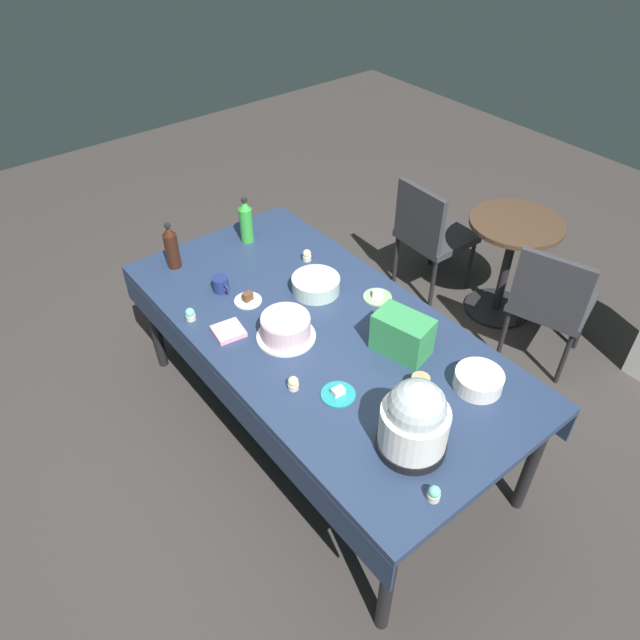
{
  "coord_description": "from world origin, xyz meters",
  "views": [
    {
      "loc": [
        1.71,
        -1.36,
        2.66
      ],
      "look_at": [
        0.0,
        0.0,
        0.8
      ],
      "focal_mm": 33.02,
      "sensor_mm": 36.0,
      "label": 1
    }
  ],
  "objects_px": {
    "glass_salad_bowl": "(316,285)",
    "potluck_table": "(320,337)",
    "dessert_plate_white": "(248,299)",
    "coffee_mug_tan": "(420,384)",
    "cupcake_mint": "(293,383)",
    "frosted_layer_cake": "(286,328)",
    "coffee_mug_navy": "(221,284)",
    "dessert_plate_sage": "(378,296)",
    "cupcake_cocoa": "(307,255)",
    "soda_carton": "(402,335)",
    "dessert_plate_teal": "(338,394)",
    "slow_cooker": "(415,420)",
    "soda_bottle_cola": "(172,247)",
    "maroon_chair_right": "(551,299)",
    "round_cafe_table": "(510,251)",
    "ceramic_snack_bowl": "(478,380)",
    "soda_bottle_lime_soda": "(246,222)",
    "cupcake_vanilla": "(190,314)",
    "cupcake_rose": "(434,494)",
    "maroon_chair_left": "(430,231)"
  },
  "relations": [
    {
      "from": "coffee_mug_navy",
      "to": "dessert_plate_teal",
      "type": "bearing_deg",
      "value": 0.5
    },
    {
      "from": "maroon_chair_right",
      "to": "slow_cooker",
      "type": "bearing_deg",
      "value": -76.88
    },
    {
      "from": "soda_bottle_lime_soda",
      "to": "coffee_mug_tan",
      "type": "xyz_separation_m",
      "value": [
        1.49,
        -0.07,
        -0.09
      ]
    },
    {
      "from": "soda_carton",
      "to": "maroon_chair_right",
      "type": "bearing_deg",
      "value": 73.44
    },
    {
      "from": "frosted_layer_cake",
      "to": "coffee_mug_navy",
      "type": "relative_size",
      "value": 2.33
    },
    {
      "from": "ceramic_snack_bowl",
      "to": "cupcake_mint",
      "type": "distance_m",
      "value": 0.81
    },
    {
      "from": "soda_bottle_lime_soda",
      "to": "soda_bottle_cola",
      "type": "distance_m",
      "value": 0.47
    },
    {
      "from": "cupcake_rose",
      "to": "cupcake_vanilla",
      "type": "bearing_deg",
      "value": -172.27
    },
    {
      "from": "round_cafe_table",
      "to": "glass_salad_bowl",
      "type": "bearing_deg",
      "value": -97.62
    },
    {
      "from": "dessert_plate_sage",
      "to": "round_cafe_table",
      "type": "distance_m",
      "value": 1.28
    },
    {
      "from": "soda_bottle_lime_soda",
      "to": "cupcake_cocoa",
      "type": "bearing_deg",
      "value": 21.77
    },
    {
      "from": "cupcake_cocoa",
      "to": "coffee_mug_tan",
      "type": "height_order",
      "value": "coffee_mug_tan"
    },
    {
      "from": "frosted_layer_cake",
      "to": "soda_bottle_cola",
      "type": "bearing_deg",
      "value": -170.89
    },
    {
      "from": "potluck_table",
      "to": "coffee_mug_navy",
      "type": "distance_m",
      "value": 0.61
    },
    {
      "from": "dessert_plate_teal",
      "to": "soda_bottle_cola",
      "type": "bearing_deg",
      "value": -175.82
    },
    {
      "from": "frosted_layer_cake",
      "to": "cupcake_vanilla",
      "type": "height_order",
      "value": "frosted_layer_cake"
    },
    {
      "from": "cupcake_cocoa",
      "to": "soda_carton",
      "type": "height_order",
      "value": "soda_carton"
    },
    {
      "from": "potluck_table",
      "to": "soda_bottle_cola",
      "type": "height_order",
      "value": "soda_bottle_cola"
    },
    {
      "from": "soda_bottle_lime_soda",
      "to": "maroon_chair_left",
      "type": "relative_size",
      "value": 0.33
    },
    {
      "from": "slow_cooker",
      "to": "cupcake_vanilla",
      "type": "height_order",
      "value": "slow_cooker"
    },
    {
      "from": "slow_cooker",
      "to": "maroon_chair_right",
      "type": "bearing_deg",
      "value": 103.12
    },
    {
      "from": "maroon_chair_left",
      "to": "potluck_table",
      "type": "bearing_deg",
      "value": -68.64
    },
    {
      "from": "cupcake_rose",
      "to": "coffee_mug_navy",
      "type": "relative_size",
      "value": 0.55
    },
    {
      "from": "dessert_plate_white",
      "to": "soda_carton",
      "type": "distance_m",
      "value": 0.85
    },
    {
      "from": "coffee_mug_tan",
      "to": "soda_bottle_lime_soda",
      "type": "bearing_deg",
      "value": 177.19
    },
    {
      "from": "dessert_plate_sage",
      "to": "cupcake_vanilla",
      "type": "relative_size",
      "value": 2.25
    },
    {
      "from": "dessert_plate_teal",
      "to": "coffee_mug_navy",
      "type": "height_order",
      "value": "coffee_mug_navy"
    },
    {
      "from": "coffee_mug_tan",
      "to": "slow_cooker",
      "type": "bearing_deg",
      "value": -52.43
    },
    {
      "from": "dessert_plate_sage",
      "to": "coffee_mug_tan",
      "type": "xyz_separation_m",
      "value": [
        0.6,
        -0.3,
        0.03
      ]
    },
    {
      "from": "coffee_mug_tan",
      "to": "coffee_mug_navy",
      "type": "height_order",
      "value": "same"
    },
    {
      "from": "frosted_layer_cake",
      "to": "dessert_plate_white",
      "type": "bearing_deg",
      "value": 178.6
    },
    {
      "from": "dessert_plate_sage",
      "to": "cupcake_mint",
      "type": "xyz_separation_m",
      "value": [
        0.24,
        -0.73,
        0.02
      ]
    },
    {
      "from": "glass_salad_bowl",
      "to": "soda_bottle_lime_soda",
      "type": "relative_size",
      "value": 0.92
    },
    {
      "from": "dessert_plate_teal",
      "to": "round_cafe_table",
      "type": "xyz_separation_m",
      "value": [
        -0.45,
        1.85,
        -0.26
      ]
    },
    {
      "from": "ceramic_snack_bowl",
      "to": "cupcake_vanilla",
      "type": "height_order",
      "value": "ceramic_snack_bowl"
    },
    {
      "from": "dessert_plate_white",
      "to": "coffee_mug_tan",
      "type": "distance_m",
      "value": 1.03
    },
    {
      "from": "coffee_mug_tan",
      "to": "maroon_chair_right",
      "type": "xyz_separation_m",
      "value": [
        -0.18,
        1.34,
        -0.3
      ]
    },
    {
      "from": "frosted_layer_cake",
      "to": "cupcake_rose",
      "type": "relative_size",
      "value": 4.27
    },
    {
      "from": "ceramic_snack_bowl",
      "to": "cupcake_cocoa",
      "type": "bearing_deg",
      "value": 179.59
    },
    {
      "from": "potluck_table",
      "to": "dessert_plate_white",
      "type": "relative_size",
      "value": 15.33
    },
    {
      "from": "coffee_mug_tan",
      "to": "round_cafe_table",
      "type": "distance_m",
      "value": 1.71
    },
    {
      "from": "ceramic_snack_bowl",
      "to": "soda_bottle_lime_soda",
      "type": "distance_m",
      "value": 1.64
    },
    {
      "from": "dessert_plate_sage",
      "to": "round_cafe_table",
      "type": "height_order",
      "value": "dessert_plate_sage"
    },
    {
      "from": "soda_bottle_cola",
      "to": "dessert_plate_teal",
      "type": "bearing_deg",
      "value": 4.18
    },
    {
      "from": "frosted_layer_cake",
      "to": "dessert_plate_teal",
      "type": "relative_size",
      "value": 1.87
    },
    {
      "from": "cupcake_cocoa",
      "to": "coffee_mug_tan",
      "type": "bearing_deg",
      "value": -11.5
    },
    {
      "from": "dessert_plate_teal",
      "to": "slow_cooker",
      "type": "bearing_deg",
      "value": 7.28
    },
    {
      "from": "cupcake_cocoa",
      "to": "cupcake_mint",
      "type": "distance_m",
      "value": 0.99
    },
    {
      "from": "glass_salad_bowl",
      "to": "potluck_table",
      "type": "bearing_deg",
      "value": -34.17
    },
    {
      "from": "cupcake_mint",
      "to": "frosted_layer_cake",
      "type": "bearing_deg",
      "value": 149.47
    }
  ]
}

